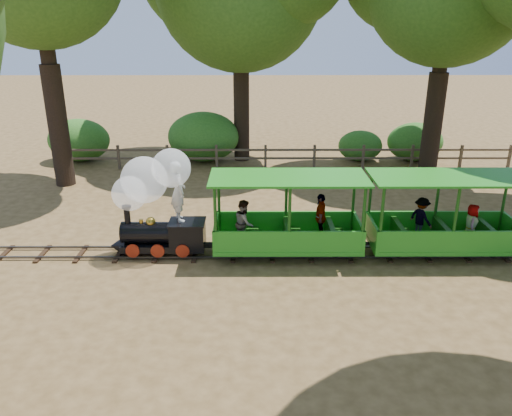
{
  "coord_description": "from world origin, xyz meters",
  "views": [
    {
      "loc": [
        -1.45,
        -11.78,
        5.77
      ],
      "look_at": [
        -1.41,
        0.5,
        1.11
      ],
      "focal_mm": 35.0,
      "sensor_mm": 36.0,
      "label": 1
    }
  ],
  "objects_px": {
    "carriage_front": "(285,226)",
    "carriage_rear": "(442,226)",
    "locomotive": "(154,196)",
    "fence": "(290,155)"
  },
  "relations": [
    {
      "from": "carriage_front",
      "to": "carriage_rear",
      "type": "height_order",
      "value": "same"
    },
    {
      "from": "locomotive",
      "to": "fence",
      "type": "height_order",
      "value": "locomotive"
    },
    {
      "from": "carriage_rear",
      "to": "fence",
      "type": "distance_m",
      "value": 8.67
    },
    {
      "from": "carriage_rear",
      "to": "locomotive",
      "type": "bearing_deg",
      "value": 179.56
    },
    {
      "from": "fence",
      "to": "carriage_rear",
      "type": "bearing_deg",
      "value": -67.01
    },
    {
      "from": "carriage_rear",
      "to": "fence",
      "type": "height_order",
      "value": "carriage_rear"
    },
    {
      "from": "carriage_front",
      "to": "fence",
      "type": "relative_size",
      "value": 0.22
    },
    {
      "from": "carriage_front",
      "to": "carriage_rear",
      "type": "xyz_separation_m",
      "value": [
        4.05,
        0.04,
        -0.02
      ]
    },
    {
      "from": "carriage_front",
      "to": "fence",
      "type": "distance_m",
      "value": 8.05
    },
    {
      "from": "locomotive",
      "to": "carriage_rear",
      "type": "height_order",
      "value": "locomotive"
    }
  ]
}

